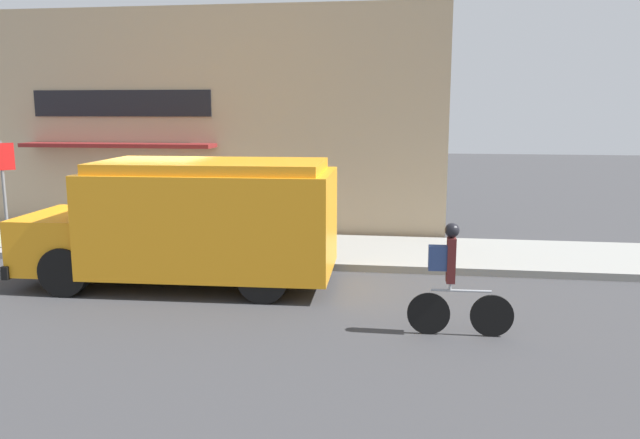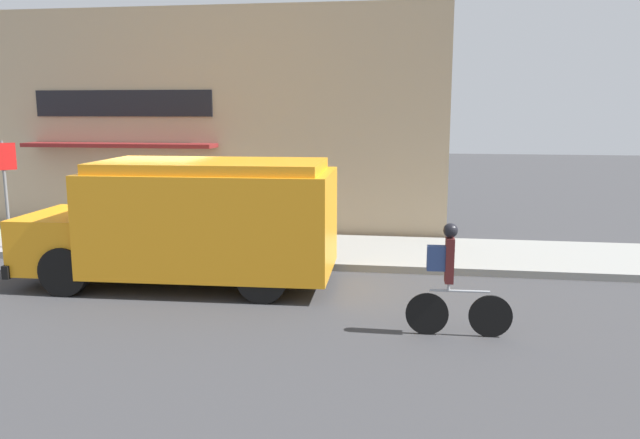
% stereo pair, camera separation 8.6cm
% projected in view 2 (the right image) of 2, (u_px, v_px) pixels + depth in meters
% --- Properties ---
extents(ground_plane, '(70.00, 70.00, 0.00)m').
position_uv_depth(ground_plane, '(154.00, 264.00, 13.23)').
color(ground_plane, '#38383A').
extents(sidewalk, '(28.00, 2.99, 0.15)m').
position_uv_depth(sidewalk, '(179.00, 246.00, 14.68)').
color(sidewalk, gray).
rests_on(sidewalk, ground_plane).
extents(storefront, '(12.51, 0.90, 5.78)m').
position_uv_depth(storefront, '(197.00, 124.00, 15.89)').
color(storefront, tan).
rests_on(storefront, ground_plane).
extents(school_bus, '(5.81, 2.75, 2.33)m').
position_uv_depth(school_bus, '(193.00, 221.00, 11.54)').
color(school_bus, orange).
rests_on(school_bus, ground_plane).
extents(cyclist, '(1.53, 0.21, 1.66)m').
position_uv_depth(cyclist, '(451.00, 281.00, 8.95)').
color(cyclist, black).
rests_on(cyclist, ground_plane).
extents(stop_sign_post, '(0.45, 0.45, 2.42)m').
position_uv_depth(stop_sign_post, '(4.00, 177.00, 13.88)').
color(stop_sign_post, slate).
rests_on(stop_sign_post, sidewalk).
extents(trash_bin, '(0.47, 0.47, 0.75)m').
position_uv_depth(trash_bin, '(235.00, 222.00, 15.25)').
color(trash_bin, slate).
rests_on(trash_bin, sidewalk).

